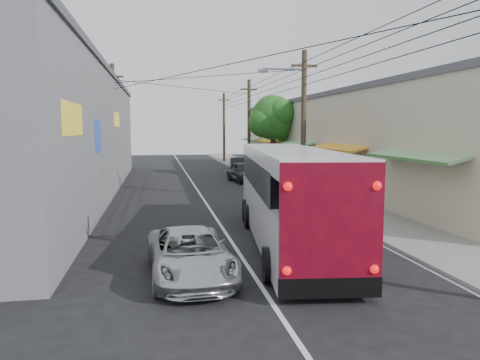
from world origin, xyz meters
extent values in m
plane|color=black|center=(0.00, 0.00, 0.00)|extent=(120.00, 120.00, 0.00)
cube|color=slate|center=(6.50, 20.00, 0.06)|extent=(3.00, 80.00, 0.12)
cube|color=#BDAF96|center=(11.00, 22.00, 3.00)|extent=(6.00, 40.00, 6.00)
cube|color=#4C4C51|center=(11.00, 22.00, 6.10)|extent=(6.20, 40.00, 0.30)
cube|color=#1D761A|center=(7.70, 6.00, 2.90)|extent=(1.39, 6.00, 0.46)
cube|color=orange|center=(7.70, 14.00, 2.90)|extent=(1.39, 6.00, 0.46)
cube|color=#1D761A|center=(7.70, 22.00, 2.90)|extent=(1.39, 6.00, 0.46)
cube|color=orange|center=(7.70, 30.00, 2.90)|extent=(1.39, 6.00, 0.46)
cube|color=#1D761A|center=(7.70, 38.00, 2.90)|extent=(1.39, 6.00, 0.46)
cube|color=slate|center=(-8.50, 18.00, 3.50)|extent=(7.00, 36.00, 7.00)
cube|color=#4C4C51|center=(-8.50, 18.00, 7.10)|extent=(7.20, 36.00, 0.30)
cube|color=yellow|center=(-5.05, 4.00, 4.20)|extent=(0.12, 3.50, 1.00)
cube|color=#1433A5|center=(-5.05, 10.00, 3.60)|extent=(0.12, 2.20, 1.40)
cube|color=yellow|center=(-5.05, 20.00, 4.50)|extent=(0.12, 4.00, 0.90)
cylinder|color=#473828|center=(5.20, 13.00, 4.00)|extent=(0.28, 0.28, 8.00)
cube|color=#473828|center=(5.20, 13.00, 7.20)|extent=(1.40, 0.12, 0.12)
cylinder|color=#473828|center=(5.20, 28.00, 4.00)|extent=(0.28, 0.28, 8.00)
cube|color=#473828|center=(5.20, 28.00, 7.20)|extent=(1.40, 0.12, 0.12)
cylinder|color=#473828|center=(5.20, 43.00, 4.00)|extent=(0.28, 0.28, 8.00)
cube|color=#473828|center=(5.20, 43.00, 7.20)|extent=(1.40, 0.12, 0.12)
cylinder|color=#473828|center=(-5.20, 20.00, 4.00)|extent=(0.28, 0.28, 8.00)
cube|color=#473828|center=(-5.20, 20.00, 7.20)|extent=(1.40, 0.12, 0.12)
cylinder|color=#59595E|center=(4.10, 13.00, 7.00)|extent=(2.20, 0.10, 0.10)
cube|color=#59595E|center=(3.00, 13.00, 6.90)|extent=(0.50, 0.18, 0.12)
cylinder|color=#3F2B19|center=(6.80, 26.00, 2.00)|extent=(0.44, 0.44, 4.00)
sphere|color=#144D17|center=(6.80, 26.00, 4.80)|extent=(3.60, 3.60, 3.60)
sphere|color=#144D17|center=(7.80, 26.60, 4.20)|extent=(2.60, 2.60, 2.60)
sphere|color=#144D17|center=(5.90, 25.60, 4.40)|extent=(2.40, 2.40, 2.40)
sphere|color=#144D17|center=(7.20, 25.00, 5.20)|extent=(2.20, 2.20, 2.20)
sphere|color=#144D17|center=(6.50, 26.90, 5.00)|extent=(2.00, 2.00, 2.00)
cube|color=silver|center=(1.86, 4.00, 1.06)|extent=(3.57, 11.30, 1.76)
cube|color=black|center=(1.91, 4.46, 2.36)|extent=(3.38, 9.46, 0.93)
cube|color=silver|center=(1.86, 4.00, 3.01)|extent=(3.57, 11.30, 0.46)
cube|color=maroon|center=(1.22, -1.54, 1.85)|extent=(2.29, 0.34, 2.68)
cube|color=black|center=(1.22, -1.54, 0.42)|extent=(2.31, 0.36, 0.46)
sphere|color=red|center=(0.25, -1.45, 0.83)|extent=(0.20, 0.20, 0.20)
sphere|color=red|center=(2.18, -1.68, 0.83)|extent=(0.20, 0.20, 0.20)
sphere|color=red|center=(0.25, -1.45, 2.68)|extent=(0.20, 0.20, 0.20)
sphere|color=red|center=(2.18, -1.68, 2.68)|extent=(0.20, 0.20, 0.20)
cylinder|color=black|center=(0.26, 0.27, 0.46)|extent=(0.38, 0.95, 0.93)
cylinder|color=black|center=(2.56, 0.01, 0.46)|extent=(0.38, 0.95, 0.93)
cylinder|color=black|center=(1.02, 6.89, 0.46)|extent=(0.38, 0.95, 0.93)
cylinder|color=black|center=(3.32, 6.63, 0.46)|extent=(0.38, 0.95, 0.93)
cylinder|color=black|center=(1.18, 8.27, 0.46)|extent=(0.38, 0.95, 0.93)
cylinder|color=black|center=(3.48, 8.01, 0.46)|extent=(0.38, 0.95, 0.93)
imported|color=silver|center=(-1.68, 1.00, 0.63)|extent=(2.33, 4.64, 1.26)
imported|color=#A4A5AC|center=(4.60, 13.00, 0.77)|extent=(2.75, 5.49, 1.53)
imported|color=#242429|center=(3.80, 22.70, 0.75)|extent=(2.34, 4.58, 1.49)
imported|color=black|center=(4.60, 29.66, 0.68)|extent=(1.95, 4.29, 1.36)
imported|color=#D36F87|center=(5.59, 10.91, 0.93)|extent=(0.69, 0.55, 1.63)
imported|color=#91A2D4|center=(7.60, 10.74, 0.87)|extent=(0.83, 0.70, 1.51)
camera|label=1|loc=(-2.48, -11.03, 3.91)|focal=35.00mm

